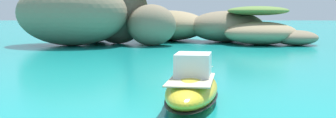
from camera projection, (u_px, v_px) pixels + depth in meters
islet_large at (109, 13)px, 63.70m from camera, size 30.30×27.81×9.73m
islet_small at (244, 28)px, 64.53m from camera, size 19.84×18.70×5.30m
motorboat_yellow at (192, 87)px, 22.73m from camera, size 3.73×8.82×2.52m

